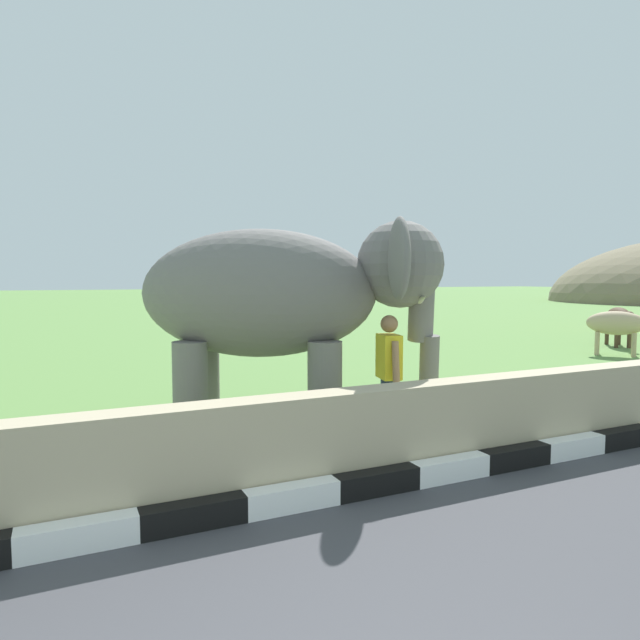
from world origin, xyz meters
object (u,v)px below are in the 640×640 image
Objects in this scene: elephant at (288,297)px; cow_mid at (619,319)px; person_handler at (389,370)px; cow_near at (618,324)px.

cow_mid is (13.06, 4.82, -1.02)m from elephant.
cow_mid is at bearing 20.27° from elephant.
person_handler is at bearing -32.11° from elephant.
person_handler is at bearing -155.07° from cow_mid.
elephant is at bearing -159.73° from cow_mid.
cow_near is at bearing 17.17° from elephant.
elephant is 2.44× the size of person_handler.
elephant is at bearing 147.89° from person_handler.
cow_mid is at bearing 36.02° from cow_near.
elephant reaches higher than person_handler.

